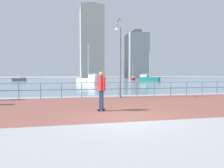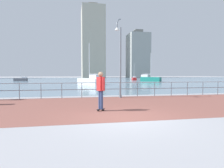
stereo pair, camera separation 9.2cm
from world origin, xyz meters
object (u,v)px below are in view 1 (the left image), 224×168
Objects in this scene: sailboat_ivory at (149,79)px; sailboat_red at (20,79)px; lamppost at (119,54)px; sailboat_gray at (89,81)px; sailboat_teal at (133,79)px; skateboarder at (101,87)px.

sailboat_ivory reaches higher than sailboat_red.
lamppost reaches higher than sailboat_red.
sailboat_teal is (14.52, 22.48, -0.18)m from sailboat_gray.
lamppost is 5.38m from skateboarder.
lamppost is 3.12× the size of skateboarder.
sailboat_gray is 1.39× the size of sailboat_teal.
skateboarder is at bearing -93.20° from sailboat_gray.
skateboarder is 0.27× the size of sailboat_gray.
skateboarder is at bearing -112.95° from lamppost.
skateboarder is at bearing -71.48° from sailboat_red.
lamppost is 33.59m from sailboat_ivory.
skateboarder is at bearing -109.31° from sailboat_teal.
skateboarder is 0.27× the size of sailboat_ivory.
sailboat_ivory is (0.73, -10.29, 0.19)m from sailboat_teal.
sailboat_teal is at bearing 70.69° from skateboarder.
sailboat_gray is at bearing -122.86° from sailboat_teal.
sailboat_red is (-15.83, 20.93, -0.21)m from sailboat_gray.
sailboat_teal is at bearing 2.93° from sailboat_red.
sailboat_teal is at bearing 94.05° from sailboat_ivory.
sailboat_ivory is 32.29m from sailboat_red.
sailboat_gray is at bearing -141.35° from sailboat_ivory.
sailboat_red is at bearing 127.11° from sailboat_gray.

